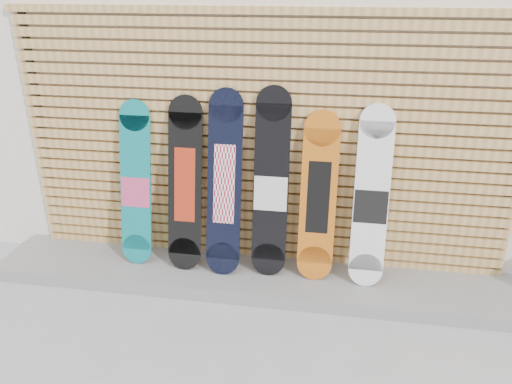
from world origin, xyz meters
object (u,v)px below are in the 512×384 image
snowboard_3 (271,185)px  snowboard_2 (224,184)px  snowboard_5 (371,199)px  snowboard_0 (136,185)px  snowboard_1 (185,185)px  snowboard_4 (318,197)px

snowboard_3 → snowboard_2: bearing=-176.4°
snowboard_5 → snowboard_0: bearing=179.6°
snowboard_1 → snowboard_5: (1.56, -0.00, -0.02)m
snowboard_1 → snowboard_4: snowboard_1 is taller
snowboard_3 → snowboard_1: bearing=-179.0°
snowboard_1 → snowboard_2: size_ratio=0.95×
snowboard_0 → snowboard_2: snowboard_2 is taller
snowboard_1 → snowboard_4: (1.14, 0.01, -0.04)m
snowboard_0 → snowboard_4: snowboard_0 is taller
snowboard_3 → snowboard_0: bearing=-180.0°
snowboard_2 → snowboard_5: bearing=0.4°
snowboard_0 → snowboard_5: snowboard_5 is taller
snowboard_0 → snowboard_3: snowboard_3 is taller
snowboard_1 → snowboard_3: (0.74, 0.01, 0.04)m
snowboard_3 → snowboard_4: size_ratio=1.13×
snowboard_1 → snowboard_5: 1.56m
snowboard_0 → snowboard_5: (2.01, -0.01, 0.02)m
snowboard_2 → snowboard_5: size_ratio=1.05×
snowboard_2 → snowboard_5: (1.21, 0.01, -0.05)m
snowboard_3 → snowboard_5: snowboard_3 is taller
snowboard_2 → snowboard_4: size_ratio=1.11×
snowboard_2 → snowboard_4: snowboard_2 is taller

